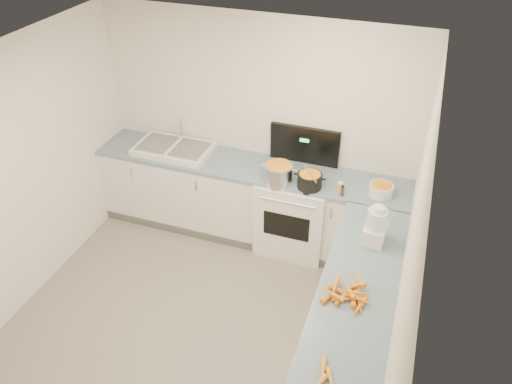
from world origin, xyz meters
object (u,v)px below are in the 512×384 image
(stove, at_px, (295,210))
(steel_pot, at_px, (279,174))
(extract_bottle, at_px, (342,192))
(food_processor, at_px, (375,227))
(mixing_bowl, at_px, (381,190))
(black_pot, at_px, (310,182))
(sink, at_px, (174,149))
(spice_jar, at_px, (340,187))

(stove, bearing_deg, steel_pot, -129.34)
(extract_bottle, bearing_deg, steel_pot, 176.86)
(stove, xyz_separation_m, food_processor, (0.92, -0.81, 0.63))
(food_processor, bearing_deg, stove, 138.74)
(food_processor, bearing_deg, extract_bottle, 123.67)
(mixing_bowl, bearing_deg, steel_pot, -173.80)
(steel_pot, height_order, black_pot, steel_pot)
(black_pot, bearing_deg, extract_bottle, -6.26)
(sink, bearing_deg, stove, -0.62)
(stove, xyz_separation_m, black_pot, (0.18, -0.18, 0.53))
(sink, distance_m, extract_bottle, 1.99)
(sink, distance_m, mixing_bowl, 2.34)
(black_pot, distance_m, mixing_bowl, 0.71)
(black_pot, distance_m, food_processor, 0.98)
(mixing_bowl, distance_m, spice_jar, 0.40)
(mixing_bowl, xyz_separation_m, extract_bottle, (-0.36, -0.15, -0.01))
(extract_bottle, xyz_separation_m, food_processor, (0.40, -0.60, 0.11))
(extract_bottle, bearing_deg, stove, 157.89)
(sink, height_order, spice_jar, sink)
(extract_bottle, bearing_deg, food_processor, -56.33)
(black_pot, height_order, mixing_bowl, black_pot)
(steel_pot, bearing_deg, food_processor, -30.66)
(stove, bearing_deg, spice_jar, -15.27)
(sink, height_order, black_pot, sink)
(spice_jar, bearing_deg, food_processor, -57.21)
(steel_pot, bearing_deg, spice_jar, 3.98)
(black_pot, bearing_deg, spice_jar, 8.00)
(food_processor, bearing_deg, black_pot, 139.48)
(stove, relative_size, extract_bottle, 14.23)
(sink, distance_m, food_processor, 2.51)
(stove, bearing_deg, food_processor, -41.26)
(stove, relative_size, food_processor, 3.61)
(sink, relative_size, mixing_bowl, 3.60)
(black_pot, height_order, extract_bottle, black_pot)
(stove, xyz_separation_m, extract_bottle, (0.53, -0.21, 0.51))
(steel_pot, bearing_deg, sink, 171.62)
(extract_bottle, distance_m, food_processor, 0.72)
(stove, relative_size, sink, 1.58)
(stove, bearing_deg, extract_bottle, -22.11)
(sink, relative_size, extract_bottle, 9.00)
(spice_jar, bearing_deg, stove, 164.73)
(steel_pot, relative_size, mixing_bowl, 1.24)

